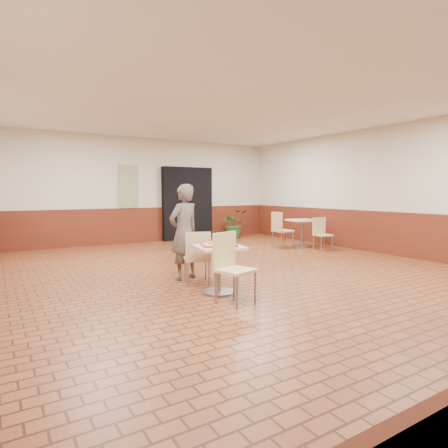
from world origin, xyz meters
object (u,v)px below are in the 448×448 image
main_table (219,261)px  paper_cup (224,239)px  serving_tray (219,245)px  chair_second_left (280,228)px  chair_main_back (197,255)px  chair_second_front (321,232)px  long_john_donut (223,242)px  second_table (302,228)px  chair_main_front (231,264)px  ring_donut (211,243)px  potted_plant (234,224)px  customer (184,232)px

main_table → paper_cup: (0.13, 0.07, 0.31)m
serving_tray → chair_second_left: 4.61m
chair_main_back → chair_second_front: chair_main_back is taller
long_john_donut → second_table: 5.05m
chair_main_front → serving_tray: chair_main_front is taller
chair_main_front → chair_main_back: (0.06, 1.06, -0.04)m
serving_tray → long_john_donut: (0.05, -0.05, 0.04)m
serving_tray → ring_donut: bearing=135.3°
main_table → serving_tray: 0.24m
main_table → chair_main_back: (-0.04, 0.58, 0.01)m
chair_main_front → ring_donut: (0.02, 0.56, 0.21)m
chair_main_front → potted_plant: (3.79, 5.71, -0.07)m
chair_main_back → serving_tray: bearing=114.0°
chair_main_back → ring_donut: 0.56m
serving_tray → long_john_donut: 0.08m
chair_main_back → ring_donut: bearing=105.3°
chair_second_left → customer: bearing=118.7°
chair_main_back → long_john_donut: (0.09, -0.63, 0.27)m
customer → serving_tray: bearing=76.3°
customer → long_john_donut: size_ratio=9.55×
chair_main_back → paper_cup: 0.61m
chair_main_back → chair_second_front: (4.29, 1.50, -0.02)m
chair_second_left → potted_plant: bearing=-0.4°
paper_cup → long_john_donut: bearing=-125.0°
potted_plant → paper_cup: bearing=-124.6°
chair_second_left → chair_second_front: (0.66, -0.80, -0.07)m
main_table → potted_plant: size_ratio=0.77×
customer → chair_second_front: (4.29, 1.02, -0.34)m
ring_donut → long_john_donut: long_john_donut is taller
second_table → chair_second_left: chair_second_left is taller
chair_second_left → long_john_donut: bearing=131.6°
chair_main_front → chair_main_back: chair_main_front is taller
second_table → long_john_donut: bearing=-146.2°
chair_second_left → chair_second_front: 1.04m
long_john_donut → potted_plant: bearing=55.4°
customer → main_table: bearing=76.3°
chair_second_front → chair_main_back: bearing=-150.4°
main_table → paper_cup: paper_cup is taller
chair_main_back → chair_second_front: 4.54m
ring_donut → paper_cup: paper_cup is taller
main_table → paper_cup: size_ratio=6.90×
chair_main_front → potted_plant: chair_main_front is taller
chair_second_left → paper_cup: bearing=131.1°
chair_main_front → potted_plant: bearing=40.6°
main_table → second_table: 5.06m
chair_main_front → paper_cup: bearing=51.6°
chair_second_front → potted_plant: size_ratio=0.91×
paper_cup → potted_plant: 6.28m
paper_cup → second_table: paper_cup is taller
paper_cup → chair_main_front: bearing=-112.6°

